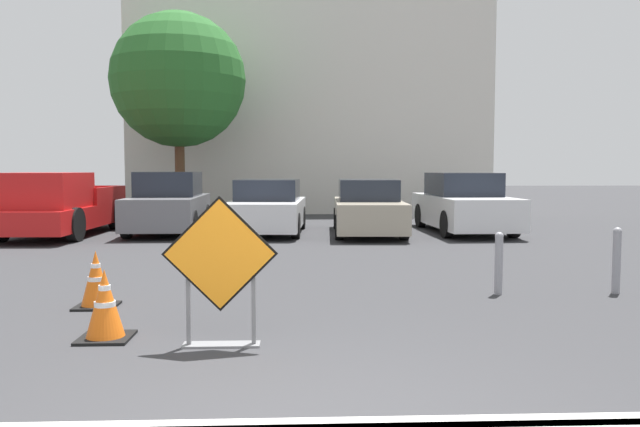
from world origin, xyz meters
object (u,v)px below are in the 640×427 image
object	(u,v)px
traffic_cone_second	(96,280)
parked_car_nearest	(169,205)
bollard_second	(617,258)
parked_car_third	(368,209)
pickup_truck	(58,207)
traffic_cone_nearest	(105,305)
parked_car_second	(268,208)
parked_car_fourth	(463,205)
bollard_nearest	(499,261)
road_closed_sign	(220,266)

from	to	relation	value
traffic_cone_second	parked_car_nearest	bearing A→B (deg)	95.66
bollard_second	parked_car_third	bearing A→B (deg)	107.47
pickup_truck	parked_car_nearest	xyz separation A→B (m)	(2.65, 0.72, 0.01)
traffic_cone_second	parked_car_third	bearing A→B (deg)	62.68
bollard_second	traffic_cone_nearest	bearing A→B (deg)	-162.04
parked_car_second	bollard_second	world-z (taller)	parked_car_second
traffic_cone_second	parked_car_third	xyz separation A→B (m)	(4.40, 8.52, 0.32)
parked_car_fourth	parked_car_nearest	bearing A→B (deg)	-2.00
parked_car_fourth	bollard_nearest	xyz separation A→B (m)	(-1.79, -8.36, -0.28)
parked_car_fourth	bollard_second	world-z (taller)	parked_car_fourth
pickup_truck	parked_car_second	xyz separation A→B (m)	(5.30, 0.56, -0.07)
parked_car_third	traffic_cone_second	bearing A→B (deg)	65.65
bollard_nearest	bollard_second	size ratio (longest dim) A/B	0.94
traffic_cone_nearest	pickup_truck	world-z (taller)	pickup_truck
parked_car_third	parked_car_fourth	xyz separation A→B (m)	(2.64, 0.42, 0.08)
parked_car_nearest	parked_car_third	size ratio (longest dim) A/B	0.93
traffic_cone_second	parked_car_third	size ratio (longest dim) A/B	0.16
parked_car_third	parked_car_fourth	distance (m)	2.68
parked_car_second	parked_car_third	world-z (taller)	parked_car_third
parked_car_second	traffic_cone_second	bearing A→B (deg)	82.70
parked_car_third	bollard_nearest	distance (m)	7.99
parked_car_second	bollard_nearest	xyz separation A→B (m)	(3.50, -8.27, -0.21)
road_closed_sign	parked_car_nearest	world-z (taller)	parked_car_nearest
traffic_cone_nearest	pickup_truck	xyz separation A→B (m)	(-4.10, 9.77, 0.39)
traffic_cone_nearest	bollard_second	size ratio (longest dim) A/B	0.78
traffic_cone_nearest	parked_car_fourth	size ratio (longest dim) A/B	0.15
pickup_truck	parked_car_second	size ratio (longest dim) A/B	1.25
pickup_truck	bollard_nearest	xyz separation A→B (m)	(8.80, -7.71, -0.28)
traffic_cone_nearest	parked_car_third	size ratio (longest dim) A/B	0.16
traffic_cone_second	parked_car_second	distance (m)	9.03
parked_car_nearest	pickup_truck	bearing A→B (deg)	14.08
pickup_truck	parked_car_nearest	size ratio (longest dim) A/B	1.27
parked_car_fourth	bollard_second	distance (m)	8.37
traffic_cone_second	parked_car_fourth	bearing A→B (deg)	51.77
parked_car_nearest	traffic_cone_nearest	bearing A→B (deg)	96.75
parked_car_nearest	parked_car_second	world-z (taller)	parked_car_nearest
road_closed_sign	bollard_second	bearing A→B (deg)	24.87
traffic_cone_nearest	bollard_second	world-z (taller)	bollard_second
traffic_cone_second	parked_car_nearest	size ratio (longest dim) A/B	0.17
road_closed_sign	parked_car_second	world-z (taller)	road_closed_sign
parked_car_nearest	parked_car_second	distance (m)	2.65
parked_car_third	bollard_second	world-z (taller)	parked_car_third
traffic_cone_nearest	parked_car_fourth	world-z (taller)	parked_car_fourth
traffic_cone_nearest	parked_car_nearest	world-z (taller)	parked_car_nearest
traffic_cone_second	bollard_nearest	xyz separation A→B (m)	(5.25, 0.58, 0.11)
traffic_cone_nearest	bollard_second	xyz separation A→B (m)	(6.35, 2.06, 0.14)
parked_car_nearest	parked_car_fourth	bearing A→B (deg)	178.43
traffic_cone_second	pickup_truck	bearing A→B (deg)	113.16
traffic_cone_nearest	bollard_second	bearing A→B (deg)	17.96
parked_car_fourth	parked_car_third	bearing A→B (deg)	7.56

